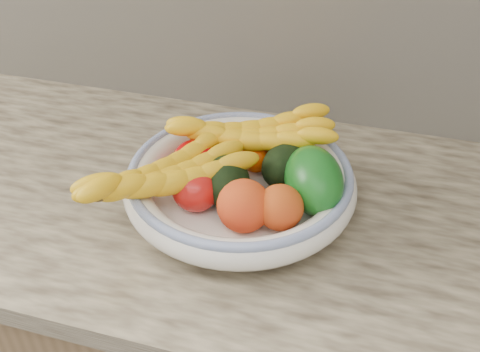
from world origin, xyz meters
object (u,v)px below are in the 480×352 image
object	(u,v)px
fruit_bowl	(240,181)
green_mango	(313,180)
banana_bunch_back	(250,137)
banana_bunch_front	(166,179)

from	to	relation	value
fruit_bowl	green_mango	bearing A→B (deg)	0.62
fruit_bowl	green_mango	distance (m)	0.13
green_mango	banana_bunch_back	distance (m)	0.15
fruit_bowl	banana_bunch_front	world-z (taller)	banana_bunch_front
banana_bunch_back	banana_bunch_front	world-z (taller)	banana_bunch_back
fruit_bowl	banana_bunch_back	distance (m)	0.09
banana_bunch_front	banana_bunch_back	bearing A→B (deg)	4.84
fruit_bowl	green_mango	xyz separation A→B (m)	(0.12, 0.00, 0.03)
fruit_bowl	banana_bunch_back	bearing A→B (deg)	92.57
green_mango	banana_bunch_back	world-z (taller)	green_mango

